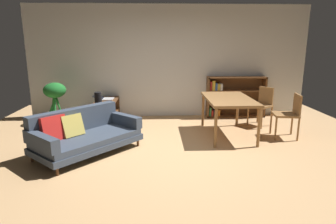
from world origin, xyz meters
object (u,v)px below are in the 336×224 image
Objects in this scene: dining_chair_near at (289,113)px; bookshelf at (232,97)px; open_laptop at (105,98)px; potted_floor_plant at (55,96)px; fabric_couch at (83,133)px; desk_speaker at (98,99)px; media_console at (106,113)px; dining_table at (229,101)px; dining_chair_far at (262,104)px.

bookshelf is at bearing 111.84° from dining_chair_near.
potted_floor_plant is at bearing -174.13° from open_laptop.
open_laptop is (0.04, 1.99, 0.22)m from fabric_couch.
fabric_couch is at bearing -91.01° from desk_speaker.
dining_chair_near is 0.60× the size of bookshelf.
potted_floor_plant reaches higher than dining_chair_near.
media_console is 2.75m from dining_table.
dining_chair_far is at bearing 3.31° from desk_speaker.
potted_floor_plant is at bearing 165.79° from dining_chair_near.
bookshelf is at bearing 37.03° from fabric_couch.
fabric_couch is 1.25× the size of dining_table.
desk_speaker is 3.84m from dining_chair_near.
dining_chair_far is (3.59, 1.53, 0.15)m from fabric_couch.
dining_chair_near is at bearing -10.11° from desk_speaker.
potted_floor_plant is at bearing 119.26° from fabric_couch.
bookshelf is at bearing 119.94° from dining_chair_far.
potted_floor_plant reaches higher than desk_speaker.
bookshelf reaches higher than dining_table.
media_console is 1.46× the size of potted_floor_plant.
potted_floor_plant is 0.63× the size of dining_table.
potted_floor_plant is at bearing 164.14° from dining_table.
media_console is at bearing 86.95° from fabric_couch.
potted_floor_plant reaches higher than open_laptop.
dining_table is (2.63, -0.50, 0.02)m from desk_speaker.
potted_floor_plant is at bearing 152.67° from desk_speaker.
potted_floor_plant is at bearing -173.49° from bookshelf.
dining_chair_far is (4.65, -0.35, -0.15)m from potted_floor_plant.
dining_table is 1.03× the size of bookshelf.
dining_chair_near is at bearing -8.77° from dining_table.
dining_chair_near is (3.80, 0.65, 0.16)m from fabric_couch.
dining_chair_far reaches higher than desk_speaker.
desk_speaker is 2.68m from dining_table.
media_console is at bearing 160.74° from dining_table.
desk_speaker is (-0.07, -0.40, 0.41)m from media_console.
desk_speaker is at bearing -176.69° from dining_chair_far.
dining_table reaches higher than fabric_couch.
dining_chair_near is (3.76, -1.34, -0.06)m from open_laptop.
dining_table is at bearing -143.21° from dining_chair_far.
open_laptop is 0.54× the size of dining_chair_far.
dining_chair_far reaches higher than fabric_couch.
fabric_couch is 3.91m from dining_chair_far.
open_laptop is 0.53× the size of dining_chair_near.
desk_speaker is 0.32× the size of dining_chair_near.
fabric_couch is at bearing -91.11° from open_laptop.
desk_speaker is (0.02, 1.32, 0.34)m from fabric_couch.
media_console is at bearing -168.19° from bookshelf.
dining_chair_near is 1.84m from bookshelf.
dining_chair_near is at bearing -14.21° from potted_floor_plant.
open_laptop is at bearing 172.62° from dining_chair_far.
potted_floor_plant reaches higher than media_console.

